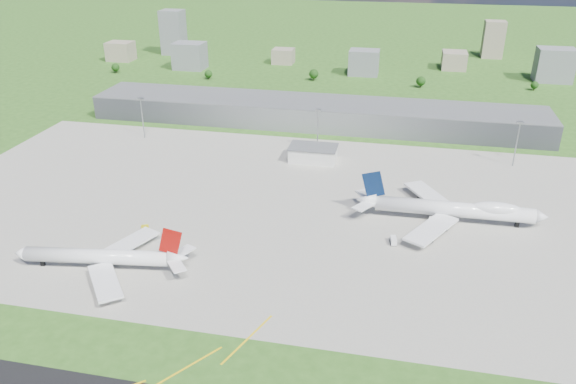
% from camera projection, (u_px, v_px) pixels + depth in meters
% --- Properties ---
extents(ground, '(1400.00, 1400.00, 0.00)m').
position_uv_depth(ground, '(311.00, 131.00, 365.20)').
color(ground, '#2E591B').
rests_on(ground, ground).
extents(apron, '(360.00, 190.00, 0.08)m').
position_uv_depth(apron, '(292.00, 207.00, 266.12)').
color(apron, gray).
rests_on(apron, ground).
extents(terminal, '(300.00, 42.00, 15.00)m').
position_uv_depth(terminal, '(315.00, 113.00, 375.24)').
color(terminal, slate).
rests_on(terminal, ground).
extents(ops_building, '(26.00, 16.00, 8.00)m').
position_uv_depth(ops_building, '(313.00, 154.00, 317.44)').
color(ops_building, silver).
rests_on(ops_building, ground).
extents(mast_west, '(3.50, 2.00, 25.90)m').
position_uv_depth(mast_west, '(142.00, 111.00, 345.40)').
color(mast_west, gray).
rests_on(mast_west, ground).
extents(mast_center, '(3.50, 2.00, 25.90)m').
position_uv_depth(mast_center, '(318.00, 123.00, 324.80)').
color(mast_center, gray).
rests_on(mast_center, ground).
extents(mast_east, '(3.50, 2.00, 25.90)m').
position_uv_depth(mast_east, '(518.00, 136.00, 304.21)').
color(mast_east, gray).
rests_on(mast_east, ground).
extents(airliner_red_twin, '(69.10, 53.42, 18.98)m').
position_uv_depth(airliner_red_twin, '(103.00, 257.00, 216.49)').
color(airliner_red_twin, white).
rests_on(airliner_red_twin, ground).
extents(airliner_blue_quad, '(83.53, 65.66, 21.85)m').
position_uv_depth(airliner_blue_quad, '(453.00, 209.00, 250.87)').
color(airliner_blue_quad, white).
rests_on(airliner_blue_quad, ground).
extents(tug_yellow, '(3.71, 3.05, 1.64)m').
position_uv_depth(tug_yellow, '(145.00, 227.00, 246.77)').
color(tug_yellow, '#D2C40C').
rests_on(tug_yellow, ground).
extents(van_white_near, '(3.19, 5.70, 2.72)m').
position_uv_depth(van_white_near, '(393.00, 241.00, 235.04)').
color(van_white_near, white).
rests_on(van_white_near, ground).
extents(van_white_far, '(5.14, 2.91, 2.52)m').
position_uv_depth(van_white_far, '(434.00, 220.00, 251.62)').
color(van_white_far, white).
rests_on(van_white_far, ground).
extents(bldg_far_w, '(24.00, 20.00, 18.00)m').
position_uv_depth(bldg_far_w, '(121.00, 51.00, 552.73)').
color(bldg_far_w, gray).
rests_on(bldg_far_w, ground).
extents(bldg_w, '(28.00, 22.00, 24.00)m').
position_uv_depth(bldg_w, '(190.00, 56.00, 518.79)').
color(bldg_w, slate).
rests_on(bldg_w, ground).
extents(bldg_cw, '(20.00, 18.00, 14.00)m').
position_uv_depth(bldg_cw, '(283.00, 56.00, 541.30)').
color(bldg_cw, gray).
rests_on(bldg_cw, ground).
extents(bldg_c, '(26.00, 20.00, 22.00)m').
position_uv_depth(bldg_c, '(364.00, 62.00, 498.10)').
color(bldg_c, slate).
rests_on(bldg_c, ground).
extents(bldg_ce, '(22.00, 24.00, 16.00)m').
position_uv_depth(bldg_ce, '(454.00, 60.00, 519.75)').
color(bldg_ce, gray).
rests_on(bldg_ce, ground).
extents(bldg_e, '(30.00, 22.00, 28.00)m').
position_uv_depth(bldg_e, '(554.00, 65.00, 475.69)').
color(bldg_e, slate).
rests_on(bldg_e, ground).
extents(bldg_tall_w, '(22.00, 20.00, 44.00)m').
position_uv_depth(bldg_tall_w, '(173.00, 32.00, 575.00)').
color(bldg_tall_w, slate).
rests_on(bldg_tall_w, ground).
extents(bldg_tall_e, '(20.00, 18.00, 36.00)m').
position_uv_depth(bldg_tall_e, '(493.00, 39.00, 560.98)').
color(bldg_tall_e, gray).
rests_on(bldg_tall_e, ground).
extents(tree_far_w, '(7.20, 7.20, 8.80)m').
position_uv_depth(tree_far_w, '(116.00, 67.00, 506.45)').
color(tree_far_w, '#382314').
rests_on(tree_far_w, ground).
extents(tree_w, '(6.75, 6.75, 8.25)m').
position_uv_depth(tree_w, '(208.00, 74.00, 485.32)').
color(tree_w, '#382314').
rests_on(tree_w, ground).
extents(tree_c, '(8.10, 8.10, 9.90)m').
position_uv_depth(tree_c, '(314.00, 74.00, 481.30)').
color(tree_c, '#382314').
rests_on(tree_c, ground).
extents(tree_e, '(7.65, 7.65, 9.35)m').
position_uv_depth(tree_e, '(421.00, 81.00, 460.17)').
color(tree_e, '#382314').
rests_on(tree_e, ground).
extents(tree_far_e, '(6.30, 6.30, 7.70)m').
position_uv_depth(tree_far_e, '(535.00, 85.00, 452.58)').
color(tree_far_e, '#382314').
rests_on(tree_far_e, ground).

